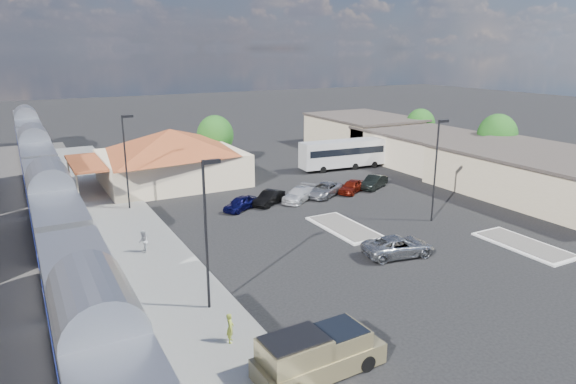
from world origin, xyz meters
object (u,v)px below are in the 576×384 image
station_depot (171,156)px  coach_bus (343,153)px  pickup_truck (319,353)px  suv (399,246)px

station_depot → coach_bus: size_ratio=1.59×
pickup_truck → coach_bus: size_ratio=0.55×
station_depot → pickup_truck: (-3.94, -38.20, -2.10)m
pickup_truck → suv: (12.62, 9.34, -0.28)m
pickup_truck → coach_bus: bearing=-38.1°
pickup_truck → coach_bus: (25.12, 35.00, 1.07)m
pickup_truck → station_depot: bearing=-8.3°
pickup_truck → suv: 15.70m
pickup_truck → suv: size_ratio=1.18×
station_depot → coach_bus: bearing=-8.6°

